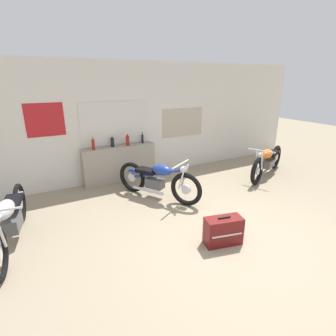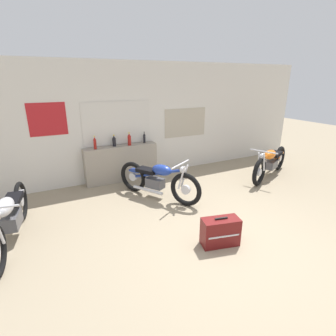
{
  "view_description": "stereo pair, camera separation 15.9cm",
  "coord_description": "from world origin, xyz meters",
  "px_view_note": "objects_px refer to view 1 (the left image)",
  "views": [
    {
      "loc": [
        -2.57,
        -2.49,
        2.4
      ],
      "look_at": [
        -0.18,
        1.85,
        0.7
      ],
      "focal_mm": 28.0,
      "sensor_mm": 36.0,
      "label": 1
    },
    {
      "loc": [
        -2.43,
        -2.56,
        2.4
      ],
      "look_at": [
        -0.18,
        1.85,
        0.7
      ],
      "focal_mm": 28.0,
      "sensor_mm": 36.0,
      "label": 2
    }
  ],
  "objects_px": {
    "bottle_right_center": "(142,138)",
    "motorcycle_silver": "(9,219)",
    "bottle_leftmost": "(93,144)",
    "hard_case_darkred": "(223,231)",
    "bottle_left_center": "(112,142)",
    "motorcycle_blue": "(157,180)",
    "motorcycle_orange": "(267,161)",
    "bottle_center": "(128,140)"
  },
  "relations": [
    {
      "from": "motorcycle_silver",
      "to": "motorcycle_orange",
      "type": "distance_m",
      "value": 5.74
    },
    {
      "from": "bottle_right_center",
      "to": "hard_case_darkred",
      "type": "bearing_deg",
      "value": -92.14
    },
    {
      "from": "bottle_leftmost",
      "to": "hard_case_darkred",
      "type": "height_order",
      "value": "bottle_leftmost"
    },
    {
      "from": "bottle_left_center",
      "to": "hard_case_darkred",
      "type": "distance_m",
      "value": 3.42
    },
    {
      "from": "motorcycle_blue",
      "to": "bottle_center",
      "type": "bearing_deg",
      "value": 96.65
    },
    {
      "from": "motorcycle_blue",
      "to": "bottle_right_center",
      "type": "bearing_deg",
      "value": 78.77
    },
    {
      "from": "bottle_leftmost",
      "to": "bottle_left_center",
      "type": "relative_size",
      "value": 1.11
    },
    {
      "from": "bottle_center",
      "to": "motorcycle_blue",
      "type": "distance_m",
      "value": 1.42
    },
    {
      "from": "bottle_center",
      "to": "motorcycle_blue",
      "type": "xyz_separation_m",
      "value": [
        0.15,
        -1.27,
        -0.61
      ]
    },
    {
      "from": "bottle_leftmost",
      "to": "bottle_center",
      "type": "distance_m",
      "value": 0.81
    },
    {
      "from": "bottle_right_center",
      "to": "hard_case_darkred",
      "type": "distance_m",
      "value": 3.36
    },
    {
      "from": "bottle_left_center",
      "to": "bottle_center",
      "type": "distance_m",
      "value": 0.36
    },
    {
      "from": "motorcycle_silver",
      "to": "motorcycle_blue",
      "type": "xyz_separation_m",
      "value": [
        2.65,
        0.42,
        -0.02
      ]
    },
    {
      "from": "motorcycle_blue",
      "to": "bottle_leftmost",
      "type": "bearing_deg",
      "value": 126.81
    },
    {
      "from": "motorcycle_blue",
      "to": "motorcycle_orange",
      "type": "xyz_separation_m",
      "value": [
        3.08,
        -0.15,
        -0.01
      ]
    },
    {
      "from": "motorcycle_silver",
      "to": "hard_case_darkred",
      "type": "height_order",
      "value": "motorcycle_silver"
    },
    {
      "from": "bottle_leftmost",
      "to": "bottle_left_center",
      "type": "distance_m",
      "value": 0.46
    },
    {
      "from": "bottle_left_center",
      "to": "bottle_leftmost",
      "type": "bearing_deg",
      "value": -172.63
    },
    {
      "from": "motorcycle_silver",
      "to": "hard_case_darkred",
      "type": "xyz_separation_m",
      "value": [
        2.8,
        -1.5,
        -0.22
      ]
    },
    {
      "from": "bottle_center",
      "to": "bottle_right_center",
      "type": "xyz_separation_m",
      "value": [
        0.42,
        0.07,
        -0.01
      ]
    },
    {
      "from": "motorcycle_blue",
      "to": "motorcycle_orange",
      "type": "relative_size",
      "value": 0.89
    },
    {
      "from": "bottle_center",
      "to": "hard_case_darkred",
      "type": "distance_m",
      "value": 3.31
    },
    {
      "from": "motorcycle_blue",
      "to": "motorcycle_orange",
      "type": "bearing_deg",
      "value": -2.74
    },
    {
      "from": "bottle_left_center",
      "to": "bottle_right_center",
      "type": "height_order",
      "value": "bottle_right_center"
    },
    {
      "from": "bottle_left_center",
      "to": "motorcycle_silver",
      "type": "bearing_deg",
      "value": -140.73
    },
    {
      "from": "motorcycle_silver",
      "to": "hard_case_darkred",
      "type": "distance_m",
      "value": 3.18
    },
    {
      "from": "hard_case_darkred",
      "to": "bottle_left_center",
      "type": "bearing_deg",
      "value": 101.18
    },
    {
      "from": "bottle_leftmost",
      "to": "motorcycle_silver",
      "type": "height_order",
      "value": "bottle_leftmost"
    },
    {
      "from": "bottle_right_center",
      "to": "motorcycle_orange",
      "type": "distance_m",
      "value": 3.24
    },
    {
      "from": "bottle_right_center",
      "to": "motorcycle_silver",
      "type": "xyz_separation_m",
      "value": [
        -2.92,
        -1.76,
        -0.57
      ]
    },
    {
      "from": "motorcycle_blue",
      "to": "motorcycle_orange",
      "type": "height_order",
      "value": "motorcycle_blue"
    },
    {
      "from": "bottle_left_center",
      "to": "hard_case_darkred",
      "type": "relative_size",
      "value": 0.45
    },
    {
      "from": "bottle_center",
      "to": "motorcycle_silver",
      "type": "xyz_separation_m",
      "value": [
        -2.5,
        -1.69,
        -0.58
      ]
    },
    {
      "from": "bottle_left_center",
      "to": "motorcycle_orange",
      "type": "height_order",
      "value": "bottle_left_center"
    },
    {
      "from": "motorcycle_orange",
      "to": "bottle_right_center",
      "type": "bearing_deg",
      "value": 152.04
    },
    {
      "from": "bottle_right_center",
      "to": "motorcycle_blue",
      "type": "distance_m",
      "value": 1.49
    },
    {
      "from": "bottle_right_center",
      "to": "motorcycle_silver",
      "type": "distance_m",
      "value": 3.46
    },
    {
      "from": "bottle_leftmost",
      "to": "hard_case_darkred",
      "type": "bearing_deg",
      "value": -70.99
    },
    {
      "from": "bottle_leftmost",
      "to": "bottle_center",
      "type": "height_order",
      "value": "bottle_center"
    },
    {
      "from": "bottle_leftmost",
      "to": "motorcycle_blue",
      "type": "relative_size",
      "value": 0.17
    },
    {
      "from": "bottle_left_center",
      "to": "bottle_right_center",
      "type": "xyz_separation_m",
      "value": [
        0.77,
        0.01,
        0.0
      ]
    },
    {
      "from": "bottle_center",
      "to": "bottle_right_center",
      "type": "relative_size",
      "value": 1.12
    }
  ]
}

